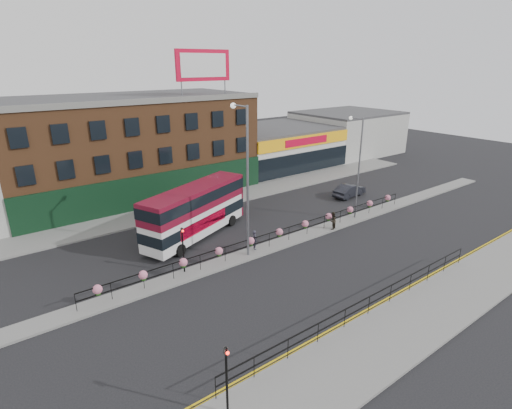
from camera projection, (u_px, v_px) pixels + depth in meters
ground at (279, 245)px, 31.19m from camera, size 120.00×120.00×0.00m
south_pavement at (419, 318)px, 22.15m from camera, size 60.00×4.00×0.15m
north_pavement at (202, 203)px, 40.19m from camera, size 60.00×4.00×0.15m
median at (279, 244)px, 31.17m from camera, size 60.00×1.60×0.15m
yellow_line_inner at (384, 300)px, 23.90m from camera, size 60.00×0.10×0.01m
yellow_line_outer at (386, 302)px, 23.76m from camera, size 60.00×0.10×0.01m
brick_building at (129, 146)px, 42.20m from camera, size 25.00×12.21×10.30m
supermarket at (275, 147)px, 54.35m from camera, size 15.00×12.25×5.30m
warehouse_east at (347, 132)px, 62.62m from camera, size 14.50×12.00×6.30m
billboard at (203, 65)px, 39.45m from camera, size 6.00×0.29×4.40m
median_railing at (279, 233)px, 30.84m from camera, size 30.04×0.56×1.23m
south_railing at (369, 301)px, 22.14m from camera, size 20.04×0.05×1.12m
double_decker_bus at (196, 207)px, 31.87m from camera, size 10.59×6.27×4.22m
car at (349, 190)px, 42.22m from camera, size 2.28×4.41×1.36m
pedestrian_a at (255, 240)px, 29.91m from camera, size 0.77×0.70×1.52m
pedestrian_b at (333, 221)px, 33.54m from camera, size 1.14×1.09×1.52m
lamp_column_west at (245, 170)px, 27.34m from camera, size 0.39×1.89×10.75m
lamp_column_east at (358, 160)px, 34.83m from camera, size 0.32×1.57×8.94m
traffic_light_south at (226, 366)px, 15.28m from camera, size 0.15×0.28×3.65m
traffic_light_median at (183, 240)px, 26.12m from camera, size 0.15×0.28×3.65m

